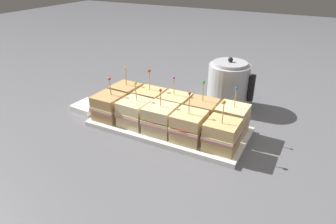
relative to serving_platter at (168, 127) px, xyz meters
The scene contains 14 objects.
ground_plane 0.01m from the serving_platter, ahead, with size 6.00×6.00×0.00m, color slate.
serving_platter is the anchor object (origin of this frame).
sandwich_front_far_left 0.24m from the serving_platter, 165.78° to the right, with size 0.11×0.11×0.16m.
sandwich_front_left 0.13m from the serving_platter, 154.03° to the right, with size 0.11×0.11×0.17m.
sandwich_front_center 0.08m from the serving_platter, 87.37° to the right, with size 0.11×0.11×0.16m.
sandwich_front_right 0.14m from the serving_platter, 28.32° to the right, with size 0.11×0.11×0.18m.
sandwich_front_far_right 0.24m from the serving_platter, 14.04° to the right, with size 0.11×0.11×0.17m.
sandwich_back_far_left 0.24m from the serving_platter, 165.95° to the left, with size 0.11×0.11×0.17m.
sandwich_back_left 0.14m from the serving_platter, 152.35° to the left, with size 0.11×0.11×0.18m.
sandwich_back_center 0.08m from the serving_platter, 89.74° to the left, with size 0.11×0.11×0.17m.
sandwich_back_right 0.14m from the serving_platter, 27.36° to the left, with size 0.11×0.11×0.17m.
sandwich_back_far_right 0.24m from the serving_platter, 14.08° to the left, with size 0.11×0.11×0.17m.
kettle_steel 0.33m from the serving_platter, 65.63° to the left, with size 0.19×0.17×0.22m.
napkin_stack 0.38m from the serving_platter, behind, with size 0.11×0.11×0.02m.
Camera 1 is at (0.45, -0.86, 0.56)m, focal length 32.00 mm.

